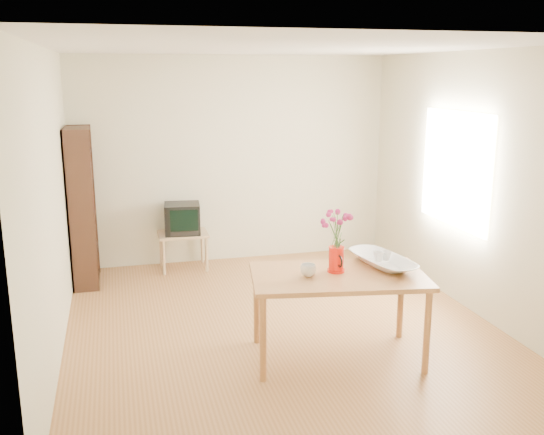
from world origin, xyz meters
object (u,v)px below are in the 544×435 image
object	(u,v)px
table	(338,283)
bowl	(383,239)
mug	(308,270)
television	(182,218)
pitcher	(336,260)

from	to	relation	value
table	bowl	bearing A→B (deg)	23.69
table	bowl	xyz separation A→B (m)	(0.45, 0.12, 0.32)
mug	television	size ratio (longest dim) A/B	0.28
bowl	television	xyz separation A→B (m)	(-1.43, 2.65, -0.34)
pitcher	television	bearing A→B (deg)	109.27
mug	television	distance (m)	2.85
mug	bowl	size ratio (longest dim) A/B	0.25
pitcher	television	world-z (taller)	pitcher
mug	bowl	distance (m)	0.74
bowl	television	size ratio (longest dim) A/B	1.10
table	mug	world-z (taller)	mug
table	television	size ratio (longest dim) A/B	3.38
bowl	television	bearing A→B (deg)	118.38
television	table	bearing A→B (deg)	-64.60
television	bowl	bearing A→B (deg)	-55.84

